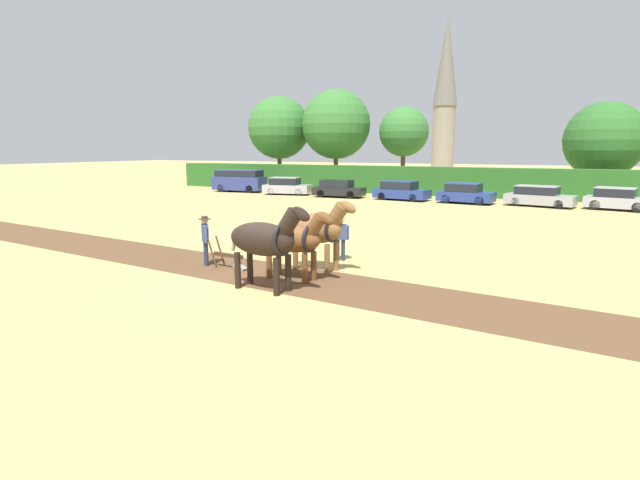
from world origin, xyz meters
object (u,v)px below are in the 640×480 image
Objects in this scene: draft_horse_trail_left at (318,228)px; parked_car_center at (401,191)px; draft_horse_lead_right at (294,239)px; farmer_at_plow at (205,237)px; draft_horse_lead_left at (265,239)px; parked_car_center_right at (465,194)px; tree_center_left at (404,132)px; parked_van at (239,181)px; parked_car_far_right at (617,199)px; parked_car_right at (539,196)px; parked_car_left at (287,186)px; plow at (231,260)px; tree_center at (604,140)px; tree_left at (336,124)px; farmer_beside_team at (340,236)px; parked_car_center_left at (338,189)px; church_spire at (445,94)px; tree_far_left at (279,128)px.

parked_car_center is (-4.38, 23.33, -0.69)m from draft_horse_trail_left.
farmer_at_plow is at bearing -178.88° from draft_horse_lead_right.
draft_horse_lead_left is 0.69× the size of parked_car_center_right.
tree_center_left is 16.42m from parked_van.
parked_car_right is at bearing -169.07° from parked_car_far_right.
draft_horse_lead_left reaches higher than parked_car_left.
draft_horse_lead_left is 33.33m from parked_van.
parked_car_center reaches higher than plow.
farmer_at_plow is at bearing -62.57° from parked_van.
parked_car_center is at bearing 106.61° from draft_horse_trail_left.
tree_center reaches higher than parked_car_far_right.
parked_car_far_right is (9.66, 0.20, -0.00)m from parked_car_center_right.
draft_horse_lead_right is at bearing -72.26° from parked_car_center.
draft_horse_lead_left is at bearing -68.60° from tree_left.
tree_center_left is at bearing 114.39° from parked_car_center.
farmer_at_plow is 0.40× the size of parked_car_left.
farmer_beside_team is at bearing 91.42° from draft_horse_lead_left.
parked_car_far_right is at bearing 72.25° from draft_horse_trail_left.
farmer_beside_team is (3.87, 2.72, -0.10)m from farmer_at_plow.
draft_horse_lead_right is at bearing 90.14° from draft_horse_lead_left.
parked_van is (-19.98, 25.38, -0.23)m from draft_horse_lead_right.
tree_center is 1.88× the size of parked_car_center_right.
draft_horse_trail_left is 1.71× the size of plow.
draft_horse_lead_right reaches higher than parked_car_center_left.
farmer_beside_team is at bearing -8.94° from farmer_at_plow.
parked_car_center is (4.17, -32.66, -10.52)m from church_spire.
church_spire is 58.84m from draft_horse_lead_right.
parked_van is at bearing 134.20° from draft_horse_lead_right.
farmer_at_plow is at bearing -99.57° from parked_car_right.
church_spire is at bearing 63.36° from tree_far_left.
farmer_at_plow is 0.40× the size of parked_car_center_left.
farmer_at_plow reaches higher than parked_car_far_right.
parked_van is at bearing -162.94° from tree_center.
tree_center_left is at bearing 106.97° from draft_horse_lead_left.
parked_car_center_right is at bearing 35.64° from farmer_at_plow.
draft_horse_trail_left is 0.58× the size of parked_car_center.
tree_far_left is 38.36m from draft_horse_trail_left.
parked_car_far_right is at bearing -29.40° from tree_center_left.
draft_horse_trail_left reaches higher than parked_car_center.
draft_horse_lead_left is 2.80m from draft_horse_trail_left.
draft_horse_lead_left is 0.69× the size of parked_car_far_right.
draft_horse_lead_right is at bearing 0.00° from plow.
tree_center_left is 5.21× the size of plow.
parked_car_far_right is (17.49, -9.86, -4.82)m from tree_center_left.
tree_center is 1.79× the size of parked_car_left.
parked_car_right is at bearing -18.50° from tree_far_left.
parked_van is at bearing 162.06° from parked_car_left.
church_spire reaches higher than tree_center_left.
parked_car_center_right is (21.12, -8.97, -5.41)m from tree_far_left.
draft_horse_trail_left is (0.29, 2.78, -0.07)m from draft_horse_lead_left.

